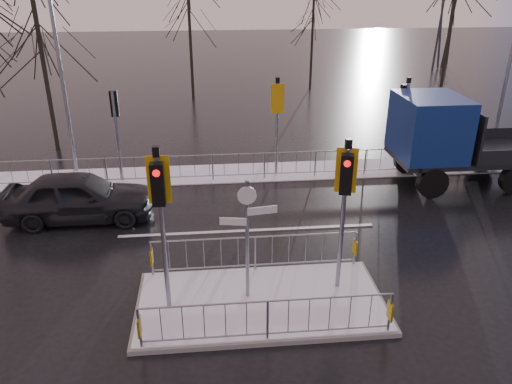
{
  "coord_description": "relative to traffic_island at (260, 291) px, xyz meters",
  "views": [
    {
      "loc": [
        -1.09,
        -9.92,
        7.5
      ],
      "look_at": [
        0.15,
        2.72,
        1.8
      ],
      "focal_mm": 35.0,
      "sensor_mm": 36.0,
      "label": 1
    }
  ],
  "objects": [
    {
      "name": "tree_far_b",
      "position": [
        6.01,
        23.99,
        3.79
      ],
      "size": [
        3.25,
        3.25,
        6.14
      ],
      "color": "black",
      "rests_on": "ground"
    },
    {
      "name": "snow_verge",
      "position": [
        0.01,
        8.59,
        -0.37
      ],
      "size": [
        30.0,
        2.0,
        0.04
      ],
      "primitive_type": "cube",
      "color": "white",
      "rests_on": "ground"
    },
    {
      "name": "street_lamp_left",
      "position": [
        -6.42,
        9.49,
        4.1
      ],
      "size": [
        1.25,
        0.18,
        8.2
      ],
      "color": "gray",
      "rests_on": "ground"
    },
    {
      "name": "tree_far_a",
      "position": [
        -1.99,
        21.99,
        4.43
      ],
      "size": [
        3.75,
        3.75,
        7.08
      ],
      "color": "black",
      "rests_on": "ground"
    },
    {
      "name": "traffic_island",
      "position": [
        0.0,
        0.0,
        0.0
      ],
      "size": [
        6.0,
        3.04,
        4.15
      ],
      "color": "slate",
      "rests_on": "ground"
    },
    {
      "name": "tree_near_b",
      "position": [
        -7.99,
        12.49,
        4.76
      ],
      "size": [
        4.0,
        4.0,
        7.55
      ],
      "color": "black",
      "rests_on": "ground"
    },
    {
      "name": "far_kerb_fixtures",
      "position": [
        0.31,
        8.08,
        0.63
      ],
      "size": [
        18.0,
        0.65,
        3.83
      ],
      "color": "gray",
      "rests_on": "ground"
    },
    {
      "name": "flatbed_truck",
      "position": [
        7.91,
        6.82,
        1.41
      ],
      "size": [
        7.3,
        2.67,
        3.38
      ],
      "color": "black",
      "rests_on": "ground"
    },
    {
      "name": "car_far_lane",
      "position": [
        -5.33,
        5.12,
        0.41
      ],
      "size": [
        4.71,
        1.92,
        1.6
      ],
      "primitive_type": "imported",
      "rotation": [
        0.0,
        0.0,
        1.58
      ],
      "color": "black",
      "rests_on": "ground"
    },
    {
      "name": "street_lamp_right",
      "position": [
        10.58,
        8.49,
        4.0
      ],
      "size": [
        1.25,
        0.18,
        8.0
      ],
      "color": "gray",
      "rests_on": "ground"
    },
    {
      "name": "lane_markings",
      "position": [
        0.01,
        -0.34,
        -0.39
      ],
      "size": [
        8.0,
        11.38,
        0.01
      ],
      "color": "silver",
      "rests_on": "ground"
    },
    {
      "name": "tree_far_c",
      "position": [
        14.01,
        20.99,
        4.76
      ],
      "size": [
        4.0,
        4.0,
        7.55
      ],
      "color": "black",
      "rests_on": "ground"
    },
    {
      "name": "ground",
      "position": [
        0.01,
        -0.01,
        -0.39
      ],
      "size": [
        120.0,
        120.0,
        0.0
      ],
      "primitive_type": "plane",
      "color": "black",
      "rests_on": "ground"
    }
  ]
}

